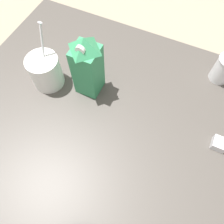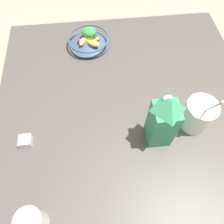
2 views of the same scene
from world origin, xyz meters
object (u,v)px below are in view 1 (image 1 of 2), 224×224
at_px(milk_carton, 87,66).
at_px(drinking_cup, 224,68).
at_px(yogurt_tub, 45,70).
at_px(spice_jar, 219,144).

xyz_separation_m(milk_carton, drinking_cup, (0.46, 0.27, -0.07)).
bearing_deg(drinking_cup, milk_carton, -149.89).
relative_size(yogurt_tub, drinking_cup, 2.27).
height_order(milk_carton, drinking_cup, milk_carton).
height_order(yogurt_tub, drinking_cup, yogurt_tub).
bearing_deg(yogurt_tub, spice_jar, 1.23).
xyz_separation_m(milk_carton, spice_jar, (0.53, -0.03, -0.12)).
bearing_deg(yogurt_tub, milk_carton, 15.42).
height_order(yogurt_tub, spice_jar, yogurt_tub).
relative_size(yogurt_tub, spice_jar, 5.39).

